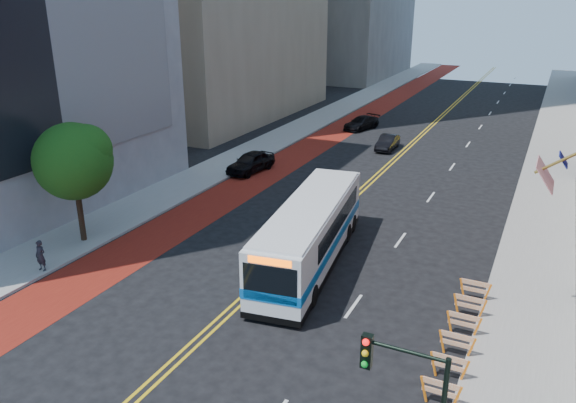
% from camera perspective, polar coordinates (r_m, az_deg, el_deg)
% --- Properties ---
extents(ground, '(160.00, 160.00, 0.00)m').
position_cam_1_polar(ground, '(23.25, -10.17, -14.65)').
color(ground, black).
rests_on(ground, ground).
extents(sidewalk_left, '(4.00, 140.00, 0.15)m').
position_cam_1_polar(sidewalk_left, '(52.64, -1.96, 5.91)').
color(sidewalk_left, gray).
rests_on(sidewalk_left, ground).
extents(sidewalk_right, '(4.00, 140.00, 0.15)m').
position_cam_1_polar(sidewalk_right, '(47.02, 24.98, 2.20)').
color(sidewalk_right, gray).
rests_on(sidewalk_right, ground).
extents(bus_lane_paint, '(3.60, 140.00, 0.01)m').
position_cam_1_polar(bus_lane_paint, '(51.03, 1.94, 5.36)').
color(bus_lane_paint, '#63120E').
rests_on(bus_lane_paint, ground).
extents(center_line_inner, '(0.14, 140.00, 0.01)m').
position_cam_1_polar(center_line_inner, '(48.51, 10.55, 4.22)').
color(center_line_inner, gold).
rests_on(center_line_inner, ground).
extents(center_line_outer, '(0.14, 140.00, 0.01)m').
position_cam_1_polar(center_line_outer, '(48.42, 10.96, 4.17)').
color(center_line_outer, gold).
rests_on(center_line_outer, ground).
extents(lane_dashes, '(0.14, 98.20, 0.01)m').
position_cam_1_polar(lane_dashes, '(55.19, 17.82, 5.55)').
color(lane_dashes, silver).
rests_on(lane_dashes, ground).
extents(construction_barriers, '(1.42, 10.91, 1.00)m').
position_cam_1_polar(construction_barriers, '(22.51, 16.43, -14.47)').
color(construction_barriers, orange).
rests_on(construction_barriers, ground).
extents(street_tree, '(4.20, 4.20, 6.70)m').
position_cam_1_polar(street_tree, '(32.30, -20.89, 4.11)').
color(street_tree, black).
rests_on(street_tree, sidewalk_left).
extents(traffic_signal, '(2.21, 0.34, 5.07)m').
position_cam_1_polar(traffic_signal, '(15.19, 12.02, -18.89)').
color(traffic_signal, black).
rests_on(traffic_signal, sidewalk_right).
extents(transit_bus, '(4.38, 12.60, 3.39)m').
position_cam_1_polar(transit_bus, '(28.74, 2.33, -3.12)').
color(transit_bus, silver).
rests_on(transit_bus, ground).
extents(car_a, '(2.46, 4.87, 1.59)m').
position_cam_1_polar(car_a, '(44.24, -3.80, 4.03)').
color(car_a, black).
rests_on(car_a, ground).
extents(car_b, '(1.45, 3.96, 1.29)m').
position_cam_1_polar(car_b, '(51.44, 10.08, 5.92)').
color(car_b, black).
rests_on(car_b, ground).
extents(car_c, '(3.11, 4.89, 1.32)m').
position_cam_1_polar(car_c, '(58.99, 7.47, 7.92)').
color(car_c, black).
rests_on(car_c, ground).
extents(pedestrian, '(0.60, 0.40, 1.60)m').
position_cam_1_polar(pedestrian, '(30.69, -23.84, -5.05)').
color(pedestrian, black).
rests_on(pedestrian, sidewalk_left).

